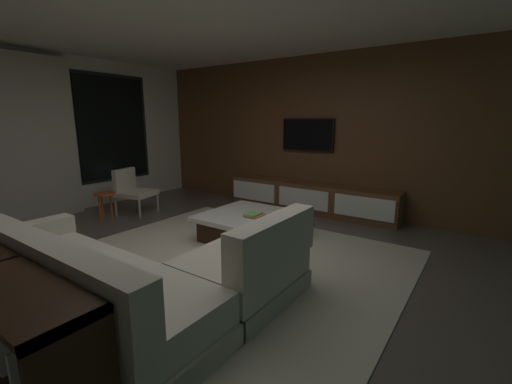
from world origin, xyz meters
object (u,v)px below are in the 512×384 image
Objects in this scene: side_stool at (104,198)px; mounted_tv at (307,135)px; media_console at (311,198)px; sectional_couch at (133,282)px; book_stack_on_coffee_table at (254,215)px; coffee_table at (249,226)px; accent_chair_near_window at (132,189)px.

side_stool is 3.58m from mounted_tv.
media_console reaches higher than side_stool.
book_stack_on_coffee_table is (1.96, 0.15, 0.09)m from sectional_couch.
sectional_couch is 4.09m from mounted_tv.
media_console is (3.75, 0.19, -0.04)m from sectional_couch.
mounted_tv is (3.94, 0.39, 1.06)m from sectional_couch.
accent_chair_near_window is at bearing 92.20° from coffee_table.
coffee_table is 2.52m from side_stool.
sectional_couch is at bearing -174.35° from mounted_tv.
mounted_tv is (1.98, 0.24, 0.97)m from book_stack_on_coffee_table.
sectional_couch is 2.54× the size of mounted_tv.
mounted_tv reaches higher than coffee_table.
book_stack_on_coffee_table reaches higher than coffee_table.
media_console is at bearing -54.10° from accent_chair_near_window.
book_stack_on_coffee_table is 0.53× the size of side_stool.
mounted_tv is at bearing 5.65° from sectional_couch.
mounted_tv is at bearing -49.22° from accent_chair_near_window.
side_stool is 3.45m from media_console.
accent_chair_near_window is (-0.04, 2.58, 0.05)m from book_stack_on_coffee_table.
book_stack_on_coffee_table is at bearing 4.31° from sectional_couch.
book_stack_on_coffee_table is 2.22m from mounted_tv.
coffee_table is 0.37× the size of media_console.
sectional_couch is 3.76m from media_console.
side_stool reaches higher than coffee_table.
sectional_couch reaches higher than side_stool.
coffee_table is at bearing 7.70° from sectional_couch.
media_console is at bearing -2.67° from coffee_table.
sectional_couch is 3.34m from accent_chair_near_window.
accent_chair_near_window is (-0.09, 2.45, 0.25)m from coffee_table.
side_stool is at bearing 62.87° from sectional_couch.
coffee_table is 1.74m from media_console.
coffee_table is 2.25m from mounted_tv.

